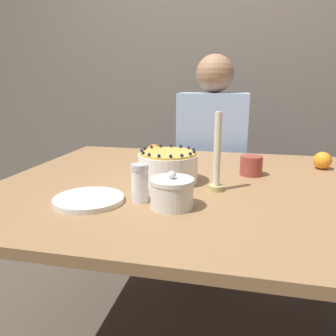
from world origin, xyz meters
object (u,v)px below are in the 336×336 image
sugar_bowl (172,193)px  cake (168,167)px  sugar_shaker (140,183)px  candle (217,160)px  person_man_blue_shirt (211,175)px

sugar_bowl → cake: bearing=105.1°
sugar_shaker → candle: size_ratio=0.45×
cake → sugar_bowl: 0.26m
sugar_bowl → candle: (0.12, 0.19, 0.06)m
sugar_shaker → person_man_blue_shirt: 1.06m
sugar_shaker → candle: candle is taller
sugar_shaker → person_man_blue_shirt: (0.13, 1.03, -0.25)m
sugar_shaker → candle: (0.22, 0.16, 0.05)m
candle → person_man_blue_shirt: bearing=95.9°
sugar_bowl → sugar_shaker: size_ratio=1.10×
cake → candle: bearing=-19.7°
candle → person_man_blue_shirt: (-0.09, 0.86, -0.30)m
cake → person_man_blue_shirt: 0.84m
cake → sugar_shaker: 0.23m
candle → person_man_blue_shirt: person_man_blue_shirt is taller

